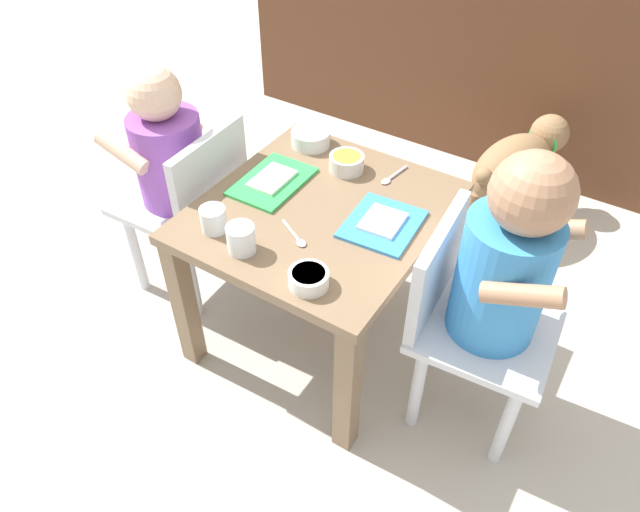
{
  "coord_description": "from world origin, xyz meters",
  "views": [
    {
      "loc": [
        0.57,
        -0.9,
        1.24
      ],
      "look_at": [
        0.0,
        0.0,
        0.27
      ],
      "focal_mm": 33.34,
      "sensor_mm": 36.0,
      "label": 1
    }
  ],
  "objects_px": {
    "food_tray_right": "(382,223)",
    "water_cup_left": "(214,221)",
    "veggie_bowl_far": "(311,137)",
    "spoon_by_right_tray": "(392,177)",
    "dining_table": "(320,233)",
    "veggie_bowl_near": "(309,278)",
    "food_tray_left": "(272,181)",
    "spoon_by_left_tray": "(296,236)",
    "seated_child_right": "(499,272)",
    "seated_child_left": "(173,161)",
    "dog": "(517,165)",
    "cereal_bowl_left_side": "(347,162)",
    "water_cup_right": "(241,240)"
  },
  "relations": [
    {
      "from": "food_tray_right",
      "to": "water_cup_left",
      "type": "relative_size",
      "value": 3.26
    },
    {
      "from": "veggie_bowl_far",
      "to": "spoon_by_right_tray",
      "type": "distance_m",
      "value": 0.25
    },
    {
      "from": "dining_table",
      "to": "veggie_bowl_near",
      "type": "distance_m",
      "value": 0.26
    },
    {
      "from": "food_tray_left",
      "to": "spoon_by_left_tray",
      "type": "height_order",
      "value": "food_tray_left"
    },
    {
      "from": "seated_child_right",
      "to": "veggie_bowl_near",
      "type": "xyz_separation_m",
      "value": [
        -0.31,
        -0.2,
        -0.01
      ]
    },
    {
      "from": "seated_child_right",
      "to": "food_tray_left",
      "type": "bearing_deg",
      "value": 176.31
    },
    {
      "from": "seated_child_left",
      "to": "spoon_by_left_tray",
      "type": "distance_m",
      "value": 0.44
    },
    {
      "from": "dog",
      "to": "cereal_bowl_left_side",
      "type": "bearing_deg",
      "value": -116.22
    },
    {
      "from": "dining_table",
      "to": "food_tray_right",
      "type": "bearing_deg",
      "value": 7.99
    },
    {
      "from": "seated_child_right",
      "to": "veggie_bowl_near",
      "type": "bearing_deg",
      "value": -146.57
    },
    {
      "from": "dog",
      "to": "food_tray_left",
      "type": "relative_size",
      "value": 2.07
    },
    {
      "from": "seated_child_right",
      "to": "spoon_by_right_tray",
      "type": "relative_size",
      "value": 7.2
    },
    {
      "from": "dining_table",
      "to": "cereal_bowl_left_side",
      "type": "height_order",
      "value": "cereal_bowl_left_side"
    },
    {
      "from": "veggie_bowl_far",
      "to": "water_cup_right",
      "type": "bearing_deg",
      "value": -75.99
    },
    {
      "from": "seated_child_right",
      "to": "veggie_bowl_near",
      "type": "distance_m",
      "value": 0.37
    },
    {
      "from": "food_tray_right",
      "to": "dining_table",
      "type": "bearing_deg",
      "value": -172.01
    },
    {
      "from": "seated_child_left",
      "to": "veggie_bowl_near",
      "type": "xyz_separation_m",
      "value": [
        0.53,
        -0.19,
        0.02
      ]
    },
    {
      "from": "dog",
      "to": "veggie_bowl_near",
      "type": "relative_size",
      "value": 5.3
    },
    {
      "from": "seated_child_left",
      "to": "dog",
      "type": "height_order",
      "value": "seated_child_left"
    },
    {
      "from": "dog",
      "to": "water_cup_left",
      "type": "distance_m",
      "value": 1.03
    },
    {
      "from": "food_tray_right",
      "to": "veggie_bowl_near",
      "type": "distance_m",
      "value": 0.24
    },
    {
      "from": "veggie_bowl_far",
      "to": "cereal_bowl_left_side",
      "type": "bearing_deg",
      "value": -19.99
    },
    {
      "from": "water_cup_right",
      "to": "cereal_bowl_left_side",
      "type": "xyz_separation_m",
      "value": [
        0.03,
        0.37,
        -0.0
      ]
    },
    {
      "from": "spoon_by_left_tray",
      "to": "seated_child_right",
      "type": "bearing_deg",
      "value": 13.46
    },
    {
      "from": "water_cup_left",
      "to": "dining_table",
      "type": "bearing_deg",
      "value": 50.98
    },
    {
      "from": "seated_child_left",
      "to": "food_tray_left",
      "type": "height_order",
      "value": "seated_child_left"
    },
    {
      "from": "food_tray_right",
      "to": "veggie_bowl_near",
      "type": "relative_size",
      "value": 2.31
    },
    {
      "from": "water_cup_left",
      "to": "spoon_by_left_tray",
      "type": "relative_size",
      "value": 0.61
    },
    {
      "from": "food_tray_left",
      "to": "water_cup_left",
      "type": "distance_m",
      "value": 0.21
    },
    {
      "from": "seated_child_right",
      "to": "spoon_by_left_tray",
      "type": "bearing_deg",
      "value": -166.54
    },
    {
      "from": "food_tray_left",
      "to": "spoon_by_right_tray",
      "type": "relative_size",
      "value": 2.05
    },
    {
      "from": "seated_child_right",
      "to": "water_cup_left",
      "type": "bearing_deg",
      "value": -163.37
    },
    {
      "from": "food_tray_right",
      "to": "spoon_by_right_tray",
      "type": "relative_size",
      "value": 1.85
    },
    {
      "from": "seated_child_right",
      "to": "veggie_bowl_far",
      "type": "bearing_deg",
      "value": 158.65
    },
    {
      "from": "dining_table",
      "to": "spoon_by_right_tray",
      "type": "xyz_separation_m",
      "value": [
        0.08,
        0.19,
        0.08
      ]
    },
    {
      "from": "cereal_bowl_left_side",
      "to": "dining_table",
      "type": "bearing_deg",
      "value": -80.32
    },
    {
      "from": "veggie_bowl_far",
      "to": "spoon_by_left_tray",
      "type": "relative_size",
      "value": 1.07
    },
    {
      "from": "veggie_bowl_far",
      "to": "seated_child_left",
      "type": "bearing_deg",
      "value": -136.03
    },
    {
      "from": "food_tray_right",
      "to": "water_cup_left",
      "type": "bearing_deg",
      "value": -145.28
    },
    {
      "from": "food_tray_right",
      "to": "spoon_by_right_tray",
      "type": "bearing_deg",
      "value": 110.86
    },
    {
      "from": "seated_child_right",
      "to": "water_cup_left",
      "type": "distance_m",
      "value": 0.6
    },
    {
      "from": "food_tray_right",
      "to": "water_cup_right",
      "type": "relative_size",
      "value": 3.03
    },
    {
      "from": "spoon_by_right_tray",
      "to": "cereal_bowl_left_side",
      "type": "bearing_deg",
      "value": -164.86
    },
    {
      "from": "food_tray_right",
      "to": "water_cup_right",
      "type": "distance_m",
      "value": 0.31
    },
    {
      "from": "seated_child_left",
      "to": "cereal_bowl_left_side",
      "type": "xyz_separation_m",
      "value": [
        0.39,
        0.2,
        0.03
      ]
    },
    {
      "from": "veggie_bowl_near",
      "to": "seated_child_left",
      "type": "bearing_deg",
      "value": 160.67
    },
    {
      "from": "seated_child_left",
      "to": "water_cup_left",
      "type": "bearing_deg",
      "value": -30.09
    },
    {
      "from": "water_cup_left",
      "to": "water_cup_right",
      "type": "bearing_deg",
      "value": -12.65
    },
    {
      "from": "water_cup_left",
      "to": "spoon_by_right_tray",
      "type": "bearing_deg",
      "value": 58.38
    },
    {
      "from": "water_cup_left",
      "to": "spoon_by_left_tray",
      "type": "xyz_separation_m",
      "value": [
        0.16,
        0.07,
        -0.02
      ]
    }
  ]
}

